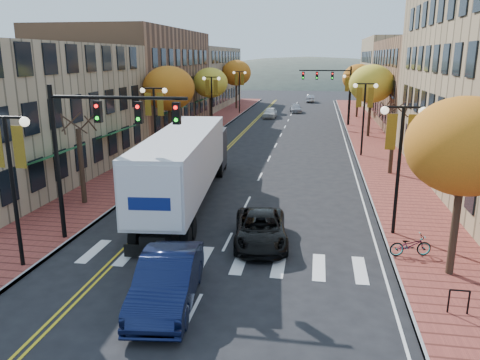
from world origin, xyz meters
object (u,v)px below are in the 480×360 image
at_px(semi_truck, 188,160).
at_px(bicycle, 410,245).
at_px(navy_sedan, 167,280).
at_px(black_suv, 261,229).

height_order(semi_truck, bicycle, semi_truck).
relative_size(navy_sedan, bicycle, 3.02).
relative_size(black_suv, bicycle, 2.84).
distance_m(navy_sedan, black_suv, 6.27).
bearing_deg(navy_sedan, bicycle, 23.66).
bearing_deg(semi_truck, navy_sedan, -83.27).
height_order(semi_truck, black_suv, semi_truck).
relative_size(navy_sedan, black_suv, 1.06).
bearing_deg(black_suv, navy_sedan, -120.61).
height_order(black_suv, bicycle, black_suv).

